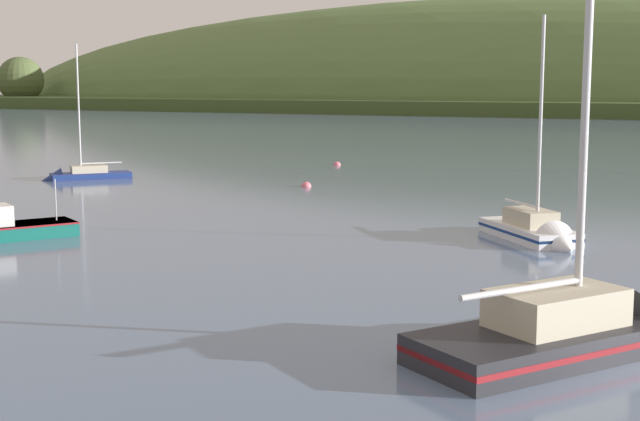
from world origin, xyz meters
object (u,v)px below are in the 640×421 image
object	(u,v)px
fishing_boat_moored	(5,233)
sailboat_midwater_white	(80,178)
sailboat_far_left	(578,341)
mooring_buoy_off_fishing_boat	(337,165)
sailboat_near_mooring	(537,236)
mooring_buoy_foreground	(306,187)

from	to	relation	value
fishing_boat_moored	sailboat_midwater_white	bearing A→B (deg)	-115.64
sailboat_far_left	mooring_buoy_off_fishing_boat	size ratio (longest dim) A/B	20.03
sailboat_near_mooring	fishing_boat_moored	distance (m)	24.41
mooring_buoy_foreground	mooring_buoy_off_fishing_boat	xyz separation A→B (m)	(-5.99, 15.57, 0.00)
sailboat_far_left	fishing_boat_moored	world-z (taller)	sailboat_far_left
sailboat_midwater_white	sailboat_far_left	bearing A→B (deg)	96.26
sailboat_midwater_white	fishing_boat_moored	distance (m)	26.18
mooring_buoy_off_fishing_boat	sailboat_near_mooring	bearing A→B (deg)	-48.27
sailboat_midwater_white	fishing_boat_moored	bearing A→B (deg)	73.90
mooring_buoy_foreground	mooring_buoy_off_fishing_boat	distance (m)	16.68
sailboat_near_mooring	mooring_buoy_foreground	xyz separation A→B (m)	(-20.22, 13.82, -0.29)
fishing_boat_moored	mooring_buoy_off_fishing_boat	bearing A→B (deg)	-146.14
sailboat_midwater_white	sailboat_far_left	size ratio (longest dim) A/B	0.75
sailboat_near_mooring	mooring_buoy_foreground	bearing A→B (deg)	-169.93
sailboat_near_mooring	mooring_buoy_foreground	distance (m)	24.49
fishing_boat_moored	mooring_buoy_foreground	size ratio (longest dim) A/B	7.56
sailboat_near_mooring	mooring_buoy_foreground	world-z (taller)	sailboat_near_mooring
sailboat_near_mooring	sailboat_far_left	distance (m)	16.92
fishing_boat_moored	mooring_buoy_foreground	xyz separation A→B (m)	(1.39, 25.15, -0.30)
sailboat_near_mooring	mooring_buoy_off_fishing_boat	distance (m)	39.38
sailboat_midwater_white	mooring_buoy_off_fishing_boat	xyz separation A→B (m)	(11.14, 19.80, -0.13)
sailboat_midwater_white	sailboat_far_left	distance (m)	50.03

